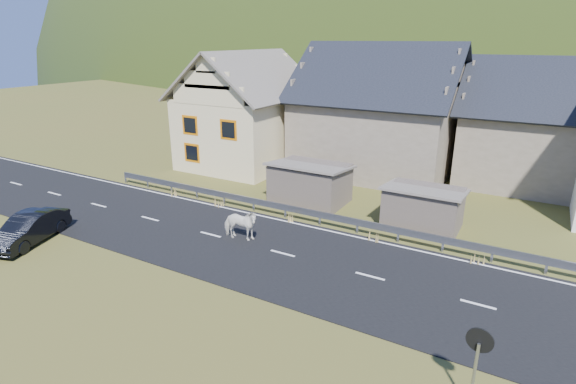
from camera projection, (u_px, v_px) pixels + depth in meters
The scene contains 14 objects.
ground at pixel (283, 254), 19.59m from camera, with size 160.00×160.00×0.00m, color #4A5020.
road at pixel (283, 254), 19.58m from camera, with size 60.00×7.00×0.04m, color black.
lane_markings at pixel (283, 253), 19.57m from camera, with size 60.00×6.60×0.01m, color silver.
guardrail at pixel (320, 215), 22.43m from camera, with size 28.10×0.09×0.75m.
shed_left at pixel (310, 184), 25.50m from camera, with size 4.30×3.30×2.40m, color #6D6054.
shed_right at pixel (423, 208), 22.08m from camera, with size 3.80×2.90×2.20m, color #6D6054.
house_cream at pixel (247, 104), 32.72m from camera, with size 7.80×9.80×8.30m.
house_stone_a at pixel (380, 104), 30.87m from camera, with size 10.80×9.80×8.90m.
house_stone_b at pixel (545, 118), 27.94m from camera, with size 9.80×8.80×8.10m.
mountain at pixel (532, 118), 171.51m from camera, with size 440.00×280.00×260.00m, color black.
conifer_patch at pixel (310, 48), 133.76m from camera, with size 76.00×50.00×28.00m, color black.
horse at pixel (240, 225), 20.68m from camera, with size 1.79×0.81×1.51m, color silver.
car at pixel (29, 229), 20.56m from camera, with size 1.41×4.06×1.34m, color black.
traffic_mirror at pixel (478, 351), 10.90m from camera, with size 0.66×0.20×2.37m.
Camera 1 is at (8.96, -15.20, 8.94)m, focal length 28.00 mm.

